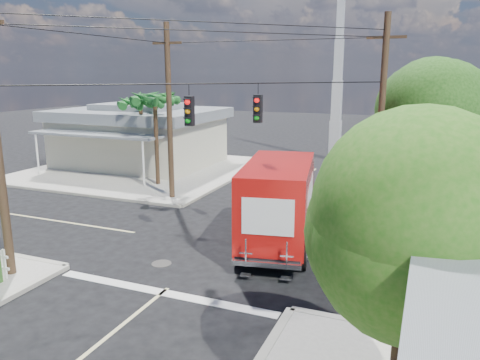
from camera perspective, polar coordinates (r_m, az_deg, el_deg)
The scene contains 12 objects.
ground at distance 18.42m, azimuth -2.38°, elevation -7.99°, with size 120.00×120.00×0.00m, color black.
sidewalk_nw at distance 32.74m, azimuth -11.84°, elevation 1.24°, with size 14.12×14.12×0.14m.
road_markings at distance 17.19m, azimuth -4.44°, elevation -9.59°, with size 32.00×32.00×0.01m.
building_nw at distance 34.30m, azimuth -12.09°, elevation 5.40°, with size 10.80×10.20×4.30m.
radio_tower at distance 36.26m, azimuth 11.80°, elevation 11.25°, with size 0.80×0.80×17.00m.
tree_ne_front at distance 22.45m, azimuth 22.37°, elevation 7.37°, with size 4.21×4.14×6.66m.
tree_se at distance 8.76m, azimuth 20.05°, elevation -4.82°, with size 3.67×3.54×5.62m.
palm_nw_front at distance 27.44m, azimuth -10.35°, elevation 9.56°, with size 3.01×3.08×5.59m.
palm_nw_back at distance 29.81m, azimuth -12.05°, elevation 9.03°, with size 3.01×3.08×5.19m.
utility_poles at distance 19.43m, azimuth -4.81°, elevation 7.28°, with size 12.00×10.68×9.00m.
vending_boxes at distance 22.62m, azimuth 19.68°, elevation -2.91°, with size 1.90×0.50×1.10m.
delivery_truck at distance 18.42m, azimuth 4.89°, elevation -2.52°, with size 3.67×7.93×3.31m.
Camera 1 is at (7.20, -15.62, 6.61)m, focal length 35.00 mm.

